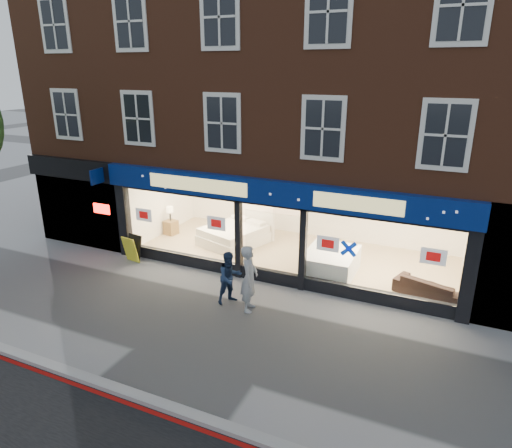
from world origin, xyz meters
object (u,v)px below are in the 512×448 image
Objects in this scene: pedestrian_grey at (249,278)px; mattress_stack at (331,263)px; a_board at (132,249)px; display_bed at (236,233)px; sofa at (430,288)px; pedestrian_blue at (230,278)px.

mattress_stack is at bearing -38.57° from pedestrian_grey.
pedestrian_grey is (5.04, -1.32, 0.48)m from a_board.
pedestrian_grey is at bearing -41.09° from display_bed.
display_bed is 3.00× the size of a_board.
sofa is at bearing -71.73° from pedestrian_grey.
display_bed is 1.42× the size of mattress_stack.
pedestrian_grey is (-4.46, -2.61, 0.55)m from sofa.
mattress_stack is at bearing 22.64° from a_board.
pedestrian_grey is 1.23× the size of pedestrian_blue.
pedestrian_grey is at bearing -5.91° from a_board.
pedestrian_blue is at bearing 43.28° from sofa.
sofa is (6.96, -1.53, -0.08)m from display_bed.
sofa is (3.00, -0.32, -0.10)m from mattress_stack.
a_board is 0.49× the size of pedestrian_grey.
mattress_stack is 3.02m from sofa.
a_board reaches higher than sofa.
mattress_stack is 1.04× the size of pedestrian_grey.
sofa is 5.70m from pedestrian_blue.
sofa is at bearing -6.00° from mattress_stack.
pedestrian_blue is at bearing 65.18° from pedestrian_grey.
pedestrian_grey reaches higher than sofa.
a_board reaches higher than mattress_stack.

